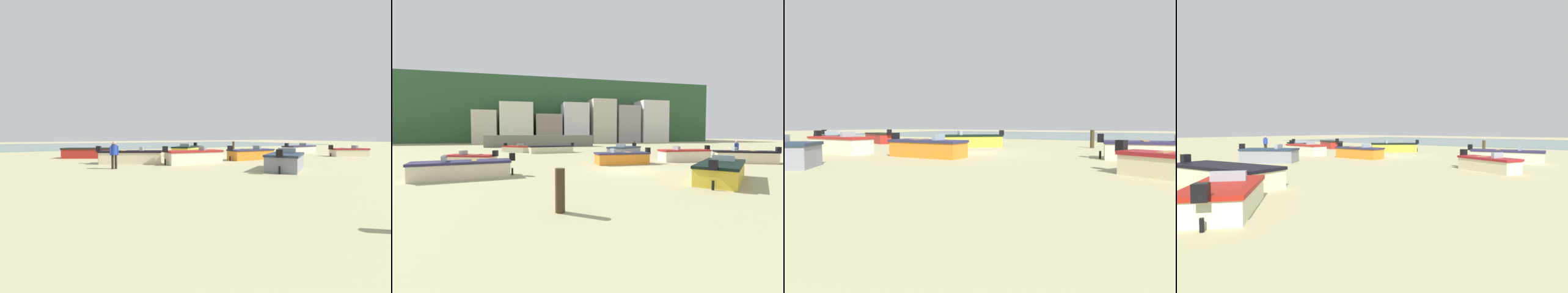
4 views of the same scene
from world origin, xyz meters
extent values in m
plane|color=tan|center=(0.00, 0.00, 0.00)|extent=(160.00, 160.00, 0.00)
cube|color=#315835|center=(0.00, 66.00, 8.12)|extent=(90.00, 32.00, 16.23)
cube|color=slate|center=(-3.47, 30.00, 0.98)|extent=(17.86, 2.40, 1.96)
cube|color=beige|center=(-14.47, 47.00, 3.66)|extent=(5.07, 6.00, 7.33)
cube|color=silver|center=(-7.74, 47.48, 4.62)|extent=(7.16, 6.95, 9.24)
cube|color=gray|center=(-0.59, 46.93, 3.36)|extent=(5.88, 5.86, 6.72)
cube|color=silver|center=(5.74, 46.95, 4.75)|extent=(5.96, 5.90, 9.49)
cube|color=beige|center=(12.58, 47.33, 5.27)|extent=(5.78, 6.65, 10.54)
cube|color=#9F9498|center=(18.91, 47.37, 4.59)|extent=(5.66, 6.74, 9.17)
cube|color=silver|center=(25.99, 47.14, 5.29)|extent=(7.04, 6.29, 10.58)
cube|color=beige|center=(-7.03, 17.53, 0.31)|extent=(3.49, 3.30, 0.62)
cube|color=#A01B11|center=(-7.03, 17.53, 0.68)|extent=(3.62, 3.42, 0.12)
cube|color=black|center=(-8.39, 18.69, 0.86)|extent=(0.42, 0.43, 0.40)
cylinder|color=black|center=(-8.39, 18.69, 0.16)|extent=(0.14, 0.14, 0.31)
cube|color=#8C9EA8|center=(-6.60, 17.17, 0.88)|extent=(0.77, 0.86, 0.28)
cube|color=gold|center=(2.78, -4.36, 0.38)|extent=(4.33, 4.14, 0.75)
cube|color=black|center=(2.78, -4.36, 0.81)|extent=(4.45, 4.27, 0.12)
cube|color=black|center=(1.04, -5.94, 0.99)|extent=(0.42, 0.43, 0.40)
cylinder|color=black|center=(1.04, -5.94, 0.19)|extent=(0.14, 0.14, 0.38)
cube|color=#8C9EA8|center=(3.34, -3.85, 1.01)|extent=(0.82, 0.87, 0.28)
cube|color=beige|center=(-3.12, 15.56, 0.35)|extent=(5.11, 2.41, 0.70)
cube|color=black|center=(-3.12, 15.56, 0.76)|extent=(5.22, 2.51, 0.12)
cube|color=black|center=(-0.51, 15.98, 0.94)|extent=(0.33, 0.36, 0.40)
cylinder|color=black|center=(-0.51, 15.98, 0.17)|extent=(0.11, 0.11, 0.35)
cube|color=beige|center=(6.35, 3.74, 0.41)|extent=(3.88, 1.54, 0.81)
cube|color=maroon|center=(6.35, 3.74, 0.87)|extent=(3.99, 1.62, 0.12)
cube|color=black|center=(8.45, 3.66, 1.05)|extent=(0.29, 0.33, 0.40)
cylinder|color=black|center=(8.45, 3.66, 0.20)|extent=(0.10, 0.10, 0.41)
cube|color=#8C9EA8|center=(5.68, 3.77, 1.07)|extent=(0.23, 0.83, 0.28)
cube|color=beige|center=(-9.11, -0.57, 0.36)|extent=(4.63, 2.11, 0.73)
cube|color=#282449|center=(-9.11, -0.57, 0.79)|extent=(4.74, 2.21, 0.12)
cube|color=black|center=(-6.74, -0.17, 0.97)|extent=(0.33, 0.36, 0.40)
cylinder|color=black|center=(-6.74, -0.17, 0.18)|extent=(0.12, 0.12, 0.36)
cube|color=#8C9EA8|center=(-9.88, -0.71, 0.99)|extent=(0.34, 0.85, 0.28)
cube|color=olive|center=(-8.56, -0.48, 0.84)|extent=(0.43, 1.20, 0.08)
cube|color=orange|center=(0.78, 3.09, 0.37)|extent=(3.79, 1.35, 0.73)
cube|color=#292A4A|center=(0.78, 3.09, 0.79)|extent=(3.89, 1.43, 0.12)
cube|color=black|center=(2.85, 3.11, 0.97)|extent=(0.28, 0.32, 0.40)
cylinder|color=black|center=(2.85, 3.11, 0.18)|extent=(0.10, 0.10, 0.37)
cube|color=#8C9EA8|center=(0.12, 3.09, 0.99)|extent=(0.21, 0.80, 0.28)
cube|color=#946648|center=(1.25, 3.09, 0.84)|extent=(0.25, 1.13, 0.08)
cube|color=beige|center=(-9.69, 4.70, 0.32)|extent=(3.45, 2.34, 0.63)
cube|color=maroon|center=(-9.69, 4.70, 0.69)|extent=(3.58, 2.45, 0.12)
cube|color=black|center=(-8.02, 4.00, 0.87)|extent=(0.38, 0.40, 0.40)
cylinder|color=black|center=(-8.02, 4.00, 0.16)|extent=(0.13, 0.13, 0.32)
cube|color=#8C9EA8|center=(-10.21, 4.92, 0.89)|extent=(0.45, 0.72, 0.28)
cube|color=#9B6C42|center=(-9.31, 4.54, 0.74)|extent=(0.60, 1.00, 0.08)
cube|color=gray|center=(3.42, 9.23, 0.41)|extent=(3.80, 3.36, 0.81)
cube|color=#213145|center=(3.42, 9.23, 0.87)|extent=(3.92, 3.48, 0.12)
cube|color=black|center=(4.99, 10.34, 1.05)|extent=(0.41, 0.42, 0.40)
cylinder|color=black|center=(4.99, 10.34, 0.20)|extent=(0.14, 0.14, 0.41)
cube|color=#8C9EA8|center=(2.92, 8.88, 1.07)|extent=(0.74, 0.92, 0.28)
cube|color=beige|center=(10.15, 1.64, 0.39)|extent=(4.31, 3.06, 0.79)
cube|color=black|center=(10.15, 1.64, 0.85)|extent=(4.43, 3.18, 0.12)
cube|color=black|center=(12.16, 0.64, 1.03)|extent=(0.39, 0.41, 0.40)
cylinder|color=black|center=(12.16, 0.64, 0.20)|extent=(0.13, 0.13, 0.39)
cube|color=#8C9EA8|center=(9.50, 1.96, 1.05)|extent=(0.54, 0.82, 0.28)
cube|color=#996E46|center=(10.61, 1.41, 0.90)|extent=(0.73, 1.14, 0.08)
cylinder|color=#3E321E|center=(-5.13, -7.34, 0.62)|extent=(0.27, 0.27, 1.24)
cylinder|color=#483B19|center=(8.35, 17.96, 0.63)|extent=(0.29, 0.29, 1.26)
cylinder|color=black|center=(11.93, 4.20, 0.41)|extent=(0.17, 0.17, 0.82)
cylinder|color=black|center=(11.73, 4.16, 0.41)|extent=(0.17, 0.17, 0.82)
cylinder|color=#1F3B9B|center=(11.83, 4.18, 1.11)|extent=(0.41, 0.41, 0.58)
cylinder|color=#1F3B9B|center=(12.05, 4.23, 1.07)|extent=(0.11, 0.11, 0.54)
cylinder|color=#1F3B9B|center=(11.62, 4.13, 1.07)|extent=(0.11, 0.11, 0.54)
sphere|color=tan|center=(11.83, 4.18, 1.51)|extent=(0.26, 0.26, 0.22)
camera|label=1|loc=(15.08, 20.22, 1.93)|focal=24.82mm
camera|label=2|loc=(-6.08, -14.42, 2.20)|focal=23.64mm
camera|label=3|loc=(-9.09, 15.59, 1.56)|focal=29.63mm
camera|label=4|loc=(-15.49, 21.65, 2.20)|focal=29.44mm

